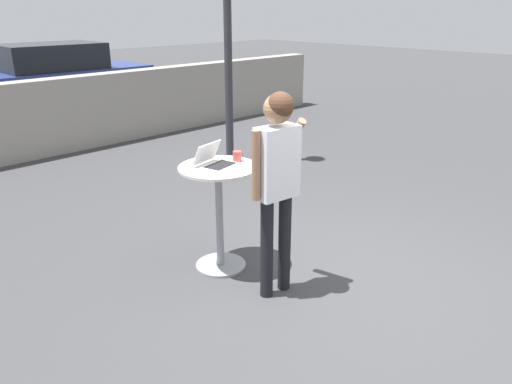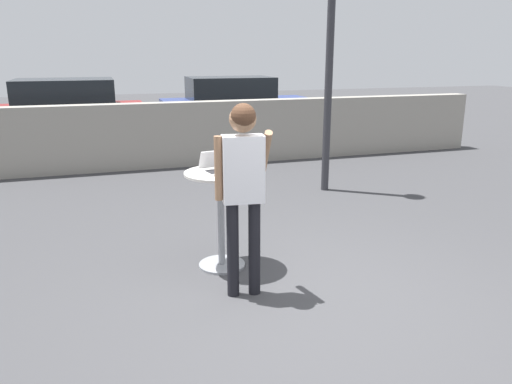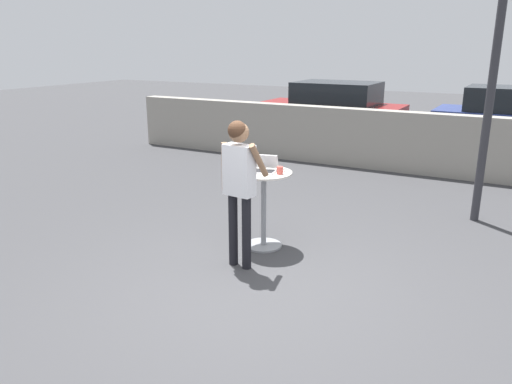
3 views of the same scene
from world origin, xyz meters
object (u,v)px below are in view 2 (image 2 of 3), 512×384
Objects in this scene: cafe_table at (221,206)px; parked_car_further_down at (60,114)px; coffee_mug at (242,166)px; parked_car_near_street at (235,104)px; standing_person at (243,176)px; laptop at (218,167)px; street_lamp at (332,6)px.

parked_car_further_down is at bearing 103.84° from cafe_table.
parked_car_near_street is at bearing 74.75° from coffee_mug.
standing_person is 10.16m from parked_car_near_street.
standing_person is at bearing -86.17° from laptop.
parked_car_further_down is (-4.61, -1.43, 0.04)m from parked_car_near_street.
cafe_table is 0.40m from laptop.
cafe_table is at bearing -64.82° from laptop.
laptop is 0.08× the size of street_lamp.
parked_car_further_down is at bearing 129.16° from street_lamp.
street_lamp is at bearing -50.84° from parked_car_further_down.
laptop is 9.49m from parked_car_near_street.
standing_person reaches higher than parked_car_further_down.
street_lamp reaches higher than coffee_mug.
parked_car_further_down is (-2.12, 7.69, -0.26)m from coffee_mug.
parked_car_further_down reaches higher than coffee_mug.
coffee_mug is 9.45m from parked_car_near_street.
standing_person is 0.45× the size of parked_car_further_down.
standing_person is (0.05, -0.71, 0.07)m from laptop.
coffee_mug is 0.03× the size of street_lamp.
standing_person reaches higher than cafe_table.
laptop is 3.84m from street_lamp.
coffee_mug is at bearing 73.98° from standing_person.
street_lamp is at bearing 49.02° from coffee_mug.
cafe_table is 0.83m from standing_person.
coffee_mug is at bearing -1.90° from cafe_table.
laptop is 0.10× the size of parked_car_further_down.
street_lamp reaches higher than parked_car_further_down.
street_lamp reaches higher than cafe_table.
coffee_mug is at bearing -74.56° from parked_car_further_down.
standing_person reaches higher than parked_car_near_street.
coffee_mug reaches higher than cafe_table.
parked_car_near_street is 0.97× the size of street_lamp.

